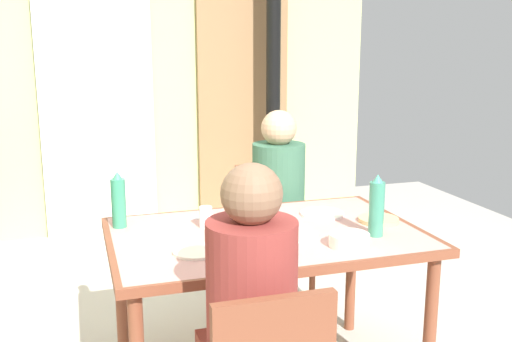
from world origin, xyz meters
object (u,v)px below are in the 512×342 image
object	(u,v)px
serving_bowl_center	(349,240)
person_far_diner	(279,187)
dining_table	(266,248)
chair_far_diner	(271,228)
person_near_diner	(251,292)
water_bottle_green_far	(377,207)
water_bottle_green_near	(119,201)

from	to	relation	value
serving_bowl_center	person_far_diner	bearing A→B (deg)	88.33
dining_table	chair_far_diner	size ratio (longest dim) A/B	1.60
dining_table	serving_bowl_center	size ratio (longest dim) A/B	8.19
person_near_diner	water_bottle_green_far	bearing A→B (deg)	33.52
chair_far_diner	serving_bowl_center	distance (m)	1.12
chair_far_diner	water_bottle_green_near	bearing A→B (deg)	30.01
person_near_diner	dining_table	bearing A→B (deg)	67.68
water_bottle_green_near	serving_bowl_center	xyz separation A→B (m)	(0.89, -0.55, -0.10)
chair_far_diner	person_near_diner	distance (m)	1.60
dining_table	person_far_diner	bearing A→B (deg)	65.77
person_far_diner	person_near_diner	bearing A→B (deg)	66.72
chair_far_diner	person_far_diner	distance (m)	0.31
chair_far_diner	water_bottle_green_near	size ratio (longest dim) A/B	3.31
water_bottle_green_near	water_bottle_green_far	xyz separation A→B (m)	(1.07, -0.46, 0.01)
person_far_diner	water_bottle_green_near	xyz separation A→B (m)	(-0.92, -0.40, 0.09)
dining_table	person_far_diner	distance (m)	0.74
person_near_diner	water_bottle_green_near	size ratio (longest dim) A/B	2.93
water_bottle_green_near	water_bottle_green_far	distance (m)	1.16
person_near_diner	serving_bowl_center	world-z (taller)	person_near_diner
dining_table	serving_bowl_center	xyz separation A→B (m)	(0.27, -0.28, 0.10)
dining_table	chair_far_diner	distance (m)	0.88
person_near_diner	water_bottle_green_far	world-z (taller)	person_near_diner
chair_far_diner	water_bottle_green_far	world-z (taller)	water_bottle_green_far
person_far_diner	water_bottle_green_near	distance (m)	1.01
water_bottle_green_far	water_bottle_green_near	bearing A→B (deg)	156.57
dining_table	water_bottle_green_near	world-z (taller)	water_bottle_green_near
dining_table	water_bottle_green_near	distance (m)	0.71
dining_table	person_near_diner	world-z (taller)	person_near_diner
person_far_diner	serving_bowl_center	bearing A→B (deg)	88.33
dining_table	water_bottle_green_far	size ratio (longest dim) A/B	5.02
serving_bowl_center	water_bottle_green_near	bearing A→B (deg)	148.18
person_far_diner	water_bottle_green_far	size ratio (longest dim) A/B	2.78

